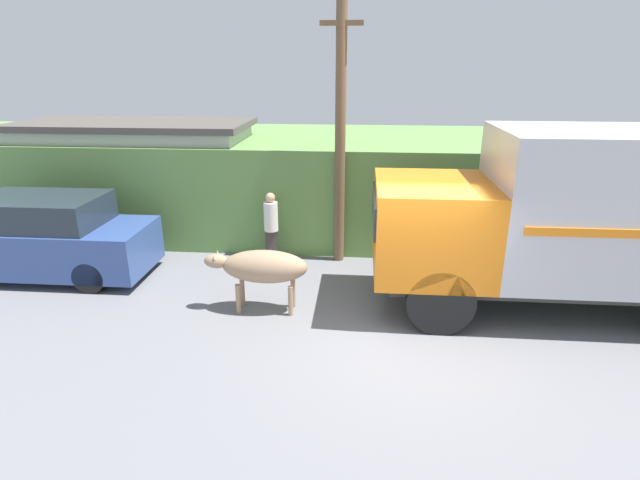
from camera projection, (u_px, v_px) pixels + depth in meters
The scene contains 8 objects.
ground_plane at pixel (403, 339), 8.50m from camera, with size 60.00×60.00×0.00m, color slate.
hillside_embankment at pixel (390, 182), 13.99m from camera, with size 32.00×5.21×2.55m.
building_backdrop at pixel (140, 178), 13.34m from camera, with size 5.97×2.70×3.01m.
cargo_truck at pixel (585, 217), 8.87m from camera, with size 6.94×2.46×3.38m.
brown_cow at pixel (262, 267), 9.20m from camera, with size 1.93×0.62×1.20m.
parked_suv at pixel (40, 238), 10.78m from camera, with size 4.78×1.79×1.78m.
pedestrian_on_hill at pixel (271, 224), 11.50m from camera, with size 0.40×0.40×1.67m.
utility_pole at pixel (340, 129), 10.90m from camera, with size 0.90×0.23×5.92m.
Camera 1 is at (-0.77, -7.54, 4.44)m, focal length 28.00 mm.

